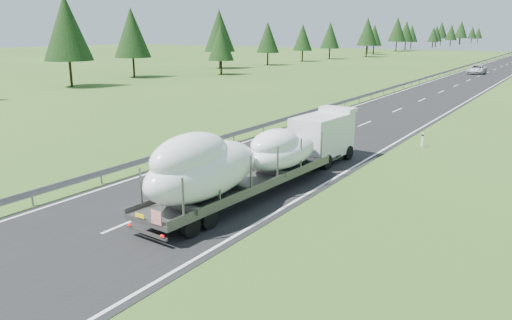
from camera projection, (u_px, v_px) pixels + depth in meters
The scene contains 5 objects.
road_surface at pixel (488, 72), 94.86m from camera, with size 10.00×400.00×0.02m, color black.
guardrail at pixel (459, 68), 97.46m from camera, with size 0.10×400.00×0.76m.
tree_line_left at pixel (356, 33), 150.06m from camera, with size 15.98×356.86×12.63m.
boat_truck at pixel (257, 155), 24.26m from camera, with size 3.10×17.14×3.87m.
distant_van at pixel (477, 69), 91.06m from camera, with size 2.73×5.93×1.65m, color silver.
Camera 1 is at (15.25, -4.62, 7.92)m, focal length 35.00 mm.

